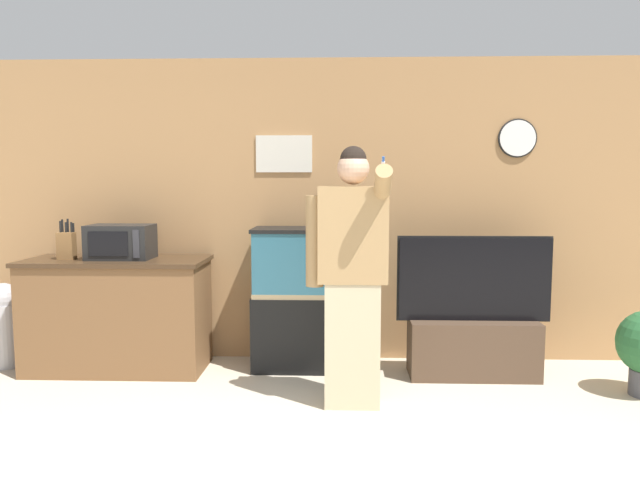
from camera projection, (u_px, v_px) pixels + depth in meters
wall_back_paneled at (313, 211)px, 5.44m from camera, size 10.00×0.08×2.60m
counter_island at (118, 314)px, 5.15m from camera, size 1.47×0.67×0.93m
microwave at (121, 242)px, 5.09m from camera, size 0.51×0.34×0.28m
knife_block at (66, 245)px, 5.05m from camera, size 0.13×0.10×0.33m
aquarium_on_stand at (305, 298)px, 5.19m from camera, size 0.86×0.48×1.18m
tv_on_stand at (473, 335)px, 4.98m from camera, size 1.22×0.40×1.13m
person_standing at (351, 273)px, 4.25m from camera, size 0.57×0.43×1.79m
trash_bin at (4, 324)px, 5.26m from camera, size 0.29×0.29×0.71m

